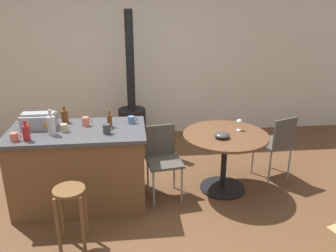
{
  "coord_description": "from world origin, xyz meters",
  "views": [
    {
      "loc": [
        -0.08,
        -3.46,
        2.3
      ],
      "look_at": [
        0.33,
        0.31,
        0.9
      ],
      "focal_mm": 37.24,
      "sensor_mm": 36.0,
      "label": 1
    }
  ],
  "objects": [
    {
      "name": "ground_plane",
      "position": [
        0.0,
        0.0,
        0.0
      ],
      "size": [
        8.8,
        8.8,
        0.0
      ],
      "primitive_type": "plane",
      "color": "brown"
    },
    {
      "name": "serving_bowl",
      "position": [
        0.96,
        0.25,
        0.79
      ],
      "size": [
        0.18,
        0.18,
        0.07
      ],
      "primitive_type": "ellipsoid",
      "color": "#383838",
      "rests_on": "dining_table"
    },
    {
      "name": "cup_1",
      "position": [
        -0.36,
        0.08,
        0.98
      ],
      "size": [
        0.12,
        0.08,
        0.11
      ],
      "color": "#383838",
      "rests_on": "kitchen_island"
    },
    {
      "name": "dining_table",
      "position": [
        1.04,
        0.36,
        0.58
      ],
      "size": [
        1.04,
        1.04,
        0.75
      ],
      "color": "black",
      "rests_on": "ground_plane"
    },
    {
      "name": "cup_3",
      "position": [
        -0.82,
        0.19,
        0.97
      ],
      "size": [
        0.11,
        0.07,
        0.09
      ],
      "color": "tan",
      "rests_on": "kitchen_island"
    },
    {
      "name": "kitchen_island",
      "position": [
        -0.7,
        0.23,
        0.47
      ],
      "size": [
        1.52,
        0.8,
        0.93
      ],
      "color": "brown",
      "rests_on": "ground_plane"
    },
    {
      "name": "toolbox",
      "position": [
        -1.12,
        0.34,
        1.01
      ],
      "size": [
        0.37,
        0.23,
        0.18
      ],
      "color": "gray",
      "rests_on": "kitchen_island"
    },
    {
      "name": "bottle_1",
      "position": [
        -0.87,
        0.5,
        1.0
      ],
      "size": [
        0.08,
        0.08,
        0.2
      ],
      "color": "#603314",
      "rests_on": "kitchen_island"
    },
    {
      "name": "cup_2",
      "position": [
        -1.29,
        -0.02,
        0.97
      ],
      "size": [
        0.11,
        0.08,
        0.09
      ],
      "color": "#DB6651",
      "rests_on": "kitchen_island"
    },
    {
      "name": "wooden_stool",
      "position": [
        -0.7,
        -0.53,
        0.45
      ],
      "size": [
        0.3,
        0.3,
        0.63
      ],
      "color": "brown",
      "rests_on": "ground_plane"
    },
    {
      "name": "wine_glass",
      "position": [
        1.23,
        0.48,
        0.86
      ],
      "size": [
        0.07,
        0.07,
        0.14
      ],
      "color": "silver",
      "rests_on": "dining_table"
    },
    {
      "name": "folding_chair_far",
      "position": [
        0.27,
        0.32,
        0.52
      ],
      "size": [
        0.45,
        0.45,
        0.87
      ],
      "color": "#47423D",
      "rests_on": "ground_plane"
    },
    {
      "name": "wood_stove",
      "position": [
        -0.08,
        1.93,
        0.51
      ],
      "size": [
        0.44,
        0.45,
        2.15
      ],
      "color": "black",
      "rests_on": "ground_plane"
    },
    {
      "name": "folding_chair_near",
      "position": [
        1.79,
        0.57,
        0.53
      ],
      "size": [
        0.52,
        0.52,
        0.88
      ],
      "color": "#47423D",
      "rests_on": "ground_plane"
    },
    {
      "name": "cup_0",
      "position": [
        -0.09,
        0.39,
        0.97
      ],
      "size": [
        0.11,
        0.08,
        0.08
      ],
      "color": "#4C7099",
      "rests_on": "kitchen_island"
    },
    {
      "name": "cup_4",
      "position": [
        -0.61,
        0.36,
        0.98
      ],
      "size": [
        0.12,
        0.08,
        0.1
      ],
      "color": "#DB6651",
      "rests_on": "kitchen_island"
    },
    {
      "name": "back_wall",
      "position": [
        0.0,
        2.5,
        1.35
      ],
      "size": [
        8.0,
        0.1,
        2.7
      ],
      "primitive_type": "cube",
      "color": "beige",
      "rests_on": "ground_plane"
    },
    {
      "name": "bottle_0",
      "position": [
        -0.94,
        0.11,
        1.03
      ],
      "size": [
        0.08,
        0.08,
        0.28
      ],
      "color": "#B7B2AD",
      "rests_on": "kitchen_island"
    },
    {
      "name": "bottle_3",
      "position": [
        -0.34,
        0.3,
        1.0
      ],
      "size": [
        0.06,
        0.06,
        0.19
      ],
      "color": "#603314",
      "rests_on": "kitchen_island"
    },
    {
      "name": "bottle_2",
      "position": [
        -1.16,
        -0.02,
        1.01
      ],
      "size": [
        0.07,
        0.07,
        0.22
      ],
      "color": "maroon",
      "rests_on": "kitchen_island"
    }
  ]
}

